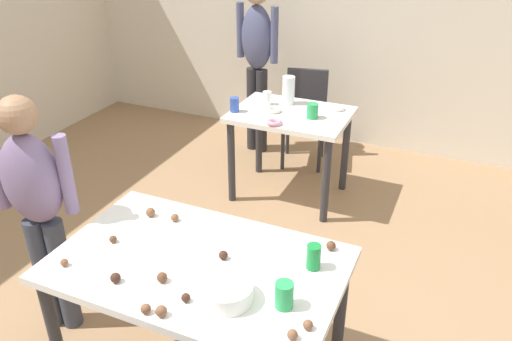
{
  "coord_description": "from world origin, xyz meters",
  "views": [
    {
      "loc": [
        0.91,
        -1.71,
        2.22
      ],
      "look_at": [
        -0.1,
        0.58,
        0.9
      ],
      "focal_mm": 35.66,
      "sensor_mm": 36.0,
      "label": 1
    }
  ],
  "objects_px": {
    "dining_table_near": "(198,277)",
    "soda_can": "(314,257)",
    "mixing_bowl": "(227,292)",
    "pitcher_far": "(288,90)",
    "person_adult_far": "(257,51)",
    "person_girl_near": "(37,201)",
    "dining_table_far": "(290,127)",
    "chair_far_table": "(305,111)"
  },
  "relations": [
    {
      "from": "soda_can",
      "to": "person_adult_far",
      "type": "bearing_deg",
      "value": 118.83
    },
    {
      "from": "soda_can",
      "to": "pitcher_far",
      "type": "xyz_separation_m",
      "value": [
        -0.86,
        1.96,
        0.05
      ]
    },
    {
      "from": "person_adult_far",
      "to": "soda_can",
      "type": "distance_m",
      "value": 2.86
    },
    {
      "from": "chair_far_table",
      "to": "person_adult_far",
      "type": "distance_m",
      "value": 0.71
    },
    {
      "from": "dining_table_far",
      "to": "pitcher_far",
      "type": "distance_m",
      "value": 0.31
    },
    {
      "from": "person_girl_near",
      "to": "mixing_bowl",
      "type": "distance_m",
      "value": 1.21
    },
    {
      "from": "dining_table_near",
      "to": "soda_can",
      "type": "bearing_deg",
      "value": 19.09
    },
    {
      "from": "dining_table_near",
      "to": "chair_far_table",
      "type": "xyz_separation_m",
      "value": [
        -0.37,
        2.65,
        -0.16
      ]
    },
    {
      "from": "mixing_bowl",
      "to": "pitcher_far",
      "type": "distance_m",
      "value": 2.38
    },
    {
      "from": "pitcher_far",
      "to": "person_adult_far",
      "type": "bearing_deg",
      "value": 133.74
    },
    {
      "from": "mixing_bowl",
      "to": "soda_can",
      "type": "distance_m",
      "value": 0.44
    },
    {
      "from": "dining_table_near",
      "to": "pitcher_far",
      "type": "xyz_separation_m",
      "value": [
        -0.35,
        2.13,
        0.21
      ]
    },
    {
      "from": "dining_table_far",
      "to": "soda_can",
      "type": "height_order",
      "value": "soda_can"
    },
    {
      "from": "dining_table_near",
      "to": "soda_can",
      "type": "height_order",
      "value": "soda_can"
    },
    {
      "from": "dining_table_near",
      "to": "dining_table_far",
      "type": "height_order",
      "value": "same"
    },
    {
      "from": "dining_table_far",
      "to": "person_adult_far",
      "type": "relative_size",
      "value": 0.56
    },
    {
      "from": "dining_table_near",
      "to": "pitcher_far",
      "type": "height_order",
      "value": "pitcher_far"
    },
    {
      "from": "dining_table_near",
      "to": "soda_can",
      "type": "distance_m",
      "value": 0.56
    },
    {
      "from": "dining_table_near",
      "to": "person_adult_far",
      "type": "xyz_separation_m",
      "value": [
        -0.87,
        2.68,
        0.34
      ]
    },
    {
      "from": "pitcher_far",
      "to": "dining_table_near",
      "type": "bearing_deg",
      "value": -80.63
    },
    {
      "from": "person_girl_near",
      "to": "dining_table_near",
      "type": "bearing_deg",
      "value": 0.03
    },
    {
      "from": "dining_table_near",
      "to": "soda_can",
      "type": "xyz_separation_m",
      "value": [
        0.5,
        0.17,
        0.15
      ]
    },
    {
      "from": "pitcher_far",
      "to": "dining_table_far",
      "type": "bearing_deg",
      "value": -62.56
    },
    {
      "from": "dining_table_far",
      "to": "person_girl_near",
      "type": "relative_size",
      "value": 0.65
    },
    {
      "from": "person_adult_far",
      "to": "pitcher_far",
      "type": "relative_size",
      "value": 7.14
    },
    {
      "from": "dining_table_far",
      "to": "chair_far_table",
      "type": "height_order",
      "value": "chair_far_table"
    },
    {
      "from": "dining_table_near",
      "to": "person_adult_far",
      "type": "relative_size",
      "value": 0.82
    },
    {
      "from": "dining_table_far",
      "to": "chair_far_table",
      "type": "bearing_deg",
      "value": 98.73
    },
    {
      "from": "chair_far_table",
      "to": "person_girl_near",
      "type": "height_order",
      "value": "person_girl_near"
    },
    {
      "from": "mixing_bowl",
      "to": "pitcher_far",
      "type": "height_order",
      "value": "pitcher_far"
    },
    {
      "from": "dining_table_near",
      "to": "pitcher_far",
      "type": "distance_m",
      "value": 2.17
    },
    {
      "from": "dining_table_near",
      "to": "person_adult_far",
      "type": "bearing_deg",
      "value": 108.05
    },
    {
      "from": "person_girl_near",
      "to": "mixing_bowl",
      "type": "xyz_separation_m",
      "value": [
        1.2,
        -0.17,
        -0.06
      ]
    },
    {
      "from": "person_adult_far",
      "to": "soda_can",
      "type": "bearing_deg",
      "value": -61.17
    },
    {
      "from": "mixing_bowl",
      "to": "soda_can",
      "type": "relative_size",
      "value": 1.79
    },
    {
      "from": "chair_far_table",
      "to": "person_adult_far",
      "type": "height_order",
      "value": "person_adult_far"
    },
    {
      "from": "person_girl_near",
      "to": "soda_can",
      "type": "bearing_deg",
      "value": 6.85
    },
    {
      "from": "person_girl_near",
      "to": "soda_can",
      "type": "height_order",
      "value": "person_girl_near"
    },
    {
      "from": "person_girl_near",
      "to": "person_adult_far",
      "type": "height_order",
      "value": "person_adult_far"
    },
    {
      "from": "mixing_bowl",
      "to": "pitcher_far",
      "type": "bearing_deg",
      "value": 104.47
    },
    {
      "from": "dining_table_far",
      "to": "person_girl_near",
      "type": "xyz_separation_m",
      "value": [
        -0.69,
        -1.96,
        0.22
      ]
    },
    {
      "from": "pitcher_far",
      "to": "chair_far_table",
      "type": "bearing_deg",
      "value": 91.75
    }
  ]
}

